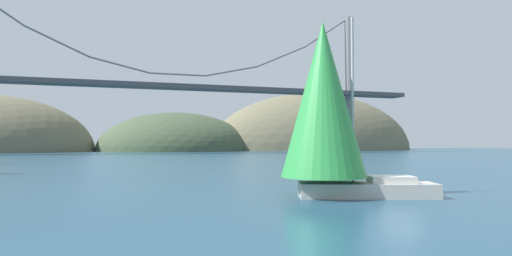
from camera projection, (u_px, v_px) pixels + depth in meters
The scene contains 6 objects.
ground_plane at pixel (400, 193), 24.84m from camera, with size 360.00×360.00×0.00m, color navy.
headland_center at pixel (176, 151), 154.63m from camera, with size 55.74×44.00×27.73m, color #425138.
headland_right at pixel (314, 150), 171.71m from camera, with size 85.23×44.00×45.44m, color #6B664C.
suspension_bridge at pixel (178, 82), 115.75m from camera, with size 141.30×6.00×42.03m.
sailboat_green_sail at pixel (326, 105), 23.13m from camera, with size 8.87×5.96×9.76m.
channel_buoy at pixel (333, 161), 60.81m from camera, with size 1.10×1.10×2.64m.
Camera 1 is at (-15.72, -21.12, 2.91)m, focal length 30.00 mm.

